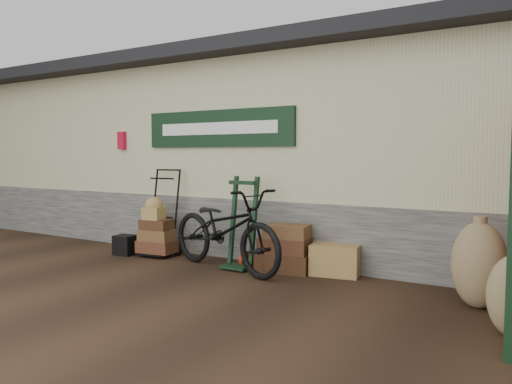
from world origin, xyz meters
TOP-DOWN VIEW (x-y plane):
  - ground at (0.00, 0.00)m, footprint 80.00×80.00m
  - station_building at (-0.01, 2.74)m, footprint 14.40×4.10m
  - porter_trolley at (-1.15, 0.68)m, footprint 0.73×0.58m
  - green_barrow at (0.41, 0.55)m, footprint 0.47×0.40m
  - suitcase_stack at (0.99, 0.70)m, footprint 0.78×0.56m
  - wicker_hamper at (1.66, 0.85)m, footprint 0.68×0.51m
  - black_trunk at (-1.65, 0.37)m, footprint 0.33×0.29m
  - bicycle at (0.28, 0.34)m, footprint 1.29×2.26m
  - burlap_sack_left at (3.44, 0.30)m, footprint 0.65×0.58m

SIDE VIEW (x-z plane):
  - ground at x=0.00m, z-range 0.00..0.00m
  - black_trunk at x=-1.65m, z-range 0.00..0.31m
  - wicker_hamper at x=1.66m, z-range 0.00..0.40m
  - suitcase_stack at x=0.99m, z-range 0.00..0.64m
  - burlap_sack_left at x=3.44m, z-range 0.00..0.89m
  - bicycle at x=0.28m, z-range 0.00..1.24m
  - green_barrow at x=0.41m, z-range 0.00..1.26m
  - porter_trolley at x=-1.15m, z-range 0.00..1.36m
  - station_building at x=-0.01m, z-range 0.01..3.21m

